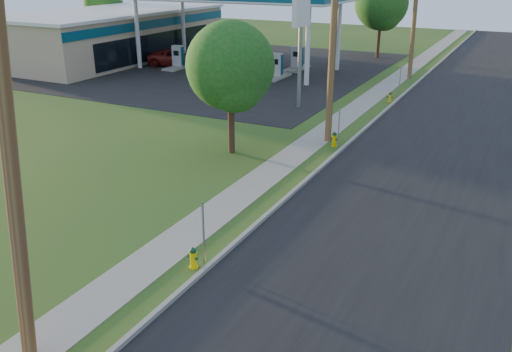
{
  "coord_description": "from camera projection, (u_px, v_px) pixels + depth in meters",
  "views": [
    {
      "loc": [
        7.88,
        -7.42,
        8.24
      ],
      "look_at": [
        0.0,
        8.0,
        1.4
      ],
      "focal_mm": 38.0,
      "sensor_mm": 36.0,
      "label": 1
    }
  ],
  "objects": [
    {
      "name": "fuel_pump_nw",
      "position": [
        178.0,
        60.0,
        44.91
      ],
      "size": [
        1.2,
        3.2,
        1.9
      ],
      "color": "gray",
      "rests_on": "ground"
    },
    {
      "name": "utility_pole_mid",
      "position": [
        333.0,
        39.0,
        25.02
      ],
      "size": [
        1.4,
        0.32,
        9.8
      ],
      "color": "brown",
      "rests_on": "ground"
    },
    {
      "name": "price_pylon",
      "position": [
        301.0,
        15.0,
        31.05
      ],
      "size": [
        0.34,
        2.04,
        6.85
      ],
      "color": "gray",
      "rests_on": "ground"
    },
    {
      "name": "sidewalk",
      "position": [
        251.0,
        187.0,
        21.31
      ],
      "size": [
        1.5,
        120.0,
        0.03
      ],
      "primitive_type": "cube",
      "color": "gray",
      "rests_on": "ground"
    },
    {
      "name": "fuel_pump_se",
      "position": [
        297.0,
        61.0,
        44.42
      ],
      "size": [
        1.2,
        3.2,
        1.9
      ],
      "color": "gray",
      "rests_on": "ground"
    },
    {
      "name": "tree_verge",
      "position": [
        231.0,
        70.0,
        23.74
      ],
      "size": [
        3.95,
        3.95,
        5.99
      ],
      "color": "#352319",
      "rests_on": "ground"
    },
    {
      "name": "tree_back",
      "position": [
        104.0,
        4.0,
        58.19
      ],
      "size": [
        4.15,
        4.15,
        6.29
      ],
      "color": "#352319",
      "rests_on": "ground"
    },
    {
      "name": "sign_post_near",
      "position": [
        203.0,
        234.0,
        15.51
      ],
      "size": [
        0.05,
        0.04,
        2.0
      ],
      "primitive_type": "cube",
      "color": "gray",
      "rests_on": "ground"
    },
    {
      "name": "ground_plane",
      "position": [
        99.0,
        345.0,
        12.5
      ],
      "size": [
        140.0,
        140.0,
        0.0
      ],
      "primitive_type": "plane",
      "color": "#254B1E",
      "rests_on": "ground"
    },
    {
      "name": "hydrant_far",
      "position": [
        390.0,
        97.0,
        34.1
      ],
      "size": [
        0.35,
        0.31,
        0.66
      ],
      "color": "yellow",
      "rests_on": "ground"
    },
    {
      "name": "fuel_pump_ne",
      "position": [
        276.0,
        69.0,
        41.1
      ],
      "size": [
        1.2,
        3.2,
        1.9
      ],
      "color": "gray",
      "rests_on": "ground"
    },
    {
      "name": "curb",
      "position": [
        292.0,
        193.0,
        20.55
      ],
      "size": [
        0.15,
        120.0,
        0.15
      ],
      "primitive_type": "cube",
      "color": "gray",
      "rests_on": "ground"
    },
    {
      "name": "utility_pole_far",
      "position": [
        415.0,
        12.0,
        39.98
      ],
      "size": [
        1.4,
        0.32,
        9.5
      ],
      "color": "brown",
      "rests_on": "ground"
    },
    {
      "name": "forecourt",
      "position": [
        217.0,
        67.0,
        45.77
      ],
      "size": [
        26.0,
        28.0,
        0.02
      ],
      "primitive_type": "cube",
      "color": "black",
      "rests_on": "ground"
    },
    {
      "name": "road",
      "position": [
        397.0,
        216.0,
        18.88
      ],
      "size": [
        8.0,
        120.0,
        0.02
      ],
      "primitive_type": "cube",
      "color": "black",
      "rests_on": "ground"
    },
    {
      "name": "utility_pole_near",
      "position": [
        10.0,
        159.0,
        10.16
      ],
      "size": [
        1.4,
        0.32,
        9.48
      ],
      "color": "brown",
      "rests_on": "ground"
    },
    {
      "name": "sign_post_far",
      "position": [
        400.0,
        81.0,
        35.39
      ],
      "size": [
        0.05,
        0.04,
        2.0
      ],
      "primitive_type": "cube",
      "color": "gray",
      "rests_on": "ground"
    },
    {
      "name": "car_red",
      "position": [
        178.0,
        57.0,
        46.24
      ],
      "size": [
        5.48,
        4.04,
        1.38
      ],
      "primitive_type": "imported",
      "rotation": [
        0.0,
        0.0,
        1.97
      ],
      "color": "maroon",
      "rests_on": "ground"
    },
    {
      "name": "hydrant_near",
      "position": [
        193.0,
        258.0,
        15.57
      ],
      "size": [
        0.35,
        0.31,
        0.67
      ],
      "color": "#E8CD03",
      "rests_on": "ground"
    },
    {
      "name": "convenience_store",
      "position": [
        113.0,
        34.0,
        49.64
      ],
      "size": [
        10.4,
        22.4,
        4.25
      ],
      "color": "tan",
      "rests_on": "ground"
    },
    {
      "name": "fuel_pump_sw",
      "position": [
        204.0,
        53.0,
        48.23
      ],
      "size": [
        1.2,
        3.2,
        1.9
      ],
      "color": "gray",
      "rests_on": "ground"
    },
    {
      "name": "tree_lot",
      "position": [
        382.0,
        5.0,
        48.54
      ],
      "size": [
        4.77,
        4.77,
        7.23
      ],
      "color": "#352319",
      "rests_on": "ground"
    },
    {
      "name": "sign_post_mid",
      "position": [
        339.0,
        129.0,
        25.28
      ],
      "size": [
        0.05,
        0.04,
        2.0
      ],
      "primitive_type": "cube",
      "color": "gray",
      "rests_on": "ground"
    },
    {
      "name": "hydrant_mid",
      "position": [
        334.0,
        139.0,
        25.91
      ],
      "size": [
        0.38,
        0.34,
        0.74
      ],
      "color": "#E3C206",
      "rests_on": "ground"
    }
  ]
}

